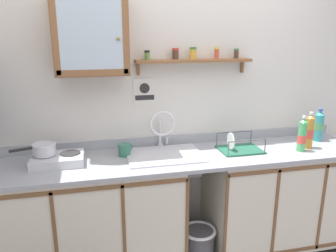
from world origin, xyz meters
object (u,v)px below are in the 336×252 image
saucepan (44,149)px  mug (125,150)px  warning_sign (145,92)px  trash_bin (199,246)px  bottle_soda_green_1 (302,136)px  sink (164,156)px  wall_cabinet (91,34)px  bottle_detergent_teal_2 (319,126)px  dish_rack (239,148)px  hot_plate_stove (58,159)px  bottle_juice_amber_0 (309,132)px

saucepan → mug: size_ratio=2.58×
warning_sign → trash_bin: (0.36, -0.43, -1.23)m
bottle_soda_green_1 → mug: 1.44m
saucepan → bottle_soda_green_1: (2.01, -0.17, 0.01)m
sink → wall_cabinet: size_ratio=1.01×
mug → wall_cabinet: (-0.21, 0.07, 0.87)m
sink → warning_sign: bearing=113.4°
bottle_detergent_teal_2 → dish_rack: size_ratio=0.86×
hot_plate_stove → bottle_juice_amber_0: size_ratio=1.20×
mug → trash_bin: 1.01m
hot_plate_stove → bottle_detergent_teal_2: (2.23, 0.06, 0.10)m
hot_plate_stove → bottle_soda_green_1: bottle_soda_green_1 is taller
dish_rack → mug: bearing=174.3°
bottle_juice_amber_0 → wall_cabinet: size_ratio=0.53×
sink → mug: 0.32m
saucepan → bottle_soda_green_1: size_ratio=1.05×
wall_cabinet → hot_plate_stove: bearing=-155.6°
dish_rack → bottle_juice_amber_0: bearing=-7.1°
dish_rack → bottle_detergent_teal_2: bearing=6.3°
sink → wall_cabinet: 1.07m
warning_sign → trash_bin: bearing=-49.9°
warning_sign → bottle_soda_green_1: bearing=-18.5°
trash_bin → wall_cabinet: bearing=158.4°
bottle_juice_amber_0 → bottle_detergent_teal_2: size_ratio=1.06×
bottle_detergent_teal_2 → hot_plate_stove: bearing=-178.4°
dish_rack → trash_bin: 0.87m
dish_rack → warning_sign: 0.90m
hot_plate_stove → bottle_detergent_teal_2: bearing=1.6°
bottle_soda_green_1 → wall_cabinet: (-1.62, 0.28, 0.79)m
bottle_soda_green_1 → dish_rack: size_ratio=0.86×
bottle_juice_amber_0 → bottle_detergent_teal_2: 0.27m
saucepan → bottle_soda_green_1: bottle_soda_green_1 is taller
hot_plate_stove → warning_sign: (0.70, 0.26, 0.44)m
bottle_juice_amber_0 → warning_sign: size_ratio=1.42×
bottle_soda_green_1 → bottle_detergent_teal_2: bottle_soda_green_1 is taller
hot_plate_stove → dish_rack: (1.43, -0.03, -0.01)m
hot_plate_stove → mug: mug is taller
hot_plate_stove → trash_bin: hot_plate_stove is taller
sink → bottle_detergent_teal_2: (1.43, 0.05, 0.15)m
bottle_soda_green_1 → wall_cabinet: bearing=170.1°
bottle_detergent_teal_2 → trash_bin: bottle_detergent_teal_2 is taller
hot_plate_stove → mug: (0.50, 0.07, 0.01)m
sink → warning_sign: 0.55m
bottle_juice_amber_0 → trash_bin: size_ratio=0.91×
saucepan → wall_cabinet: wall_cabinet is taller
dish_rack → trash_bin: bearing=-159.0°
saucepan → trash_bin: bearing=-9.3°
sink → dish_rack: (0.62, -0.03, 0.03)m
dish_rack → hot_plate_stove: bearing=178.9°
saucepan → mug: 0.60m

